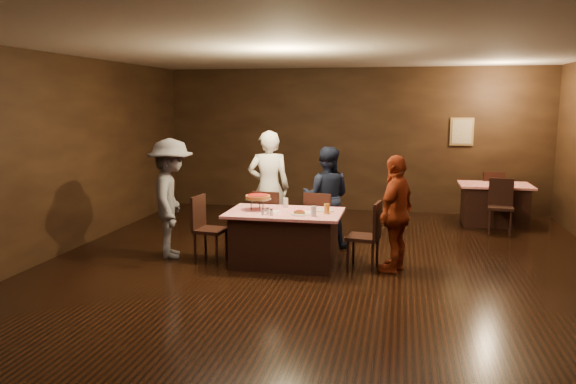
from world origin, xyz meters
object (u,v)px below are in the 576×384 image
object	(u,v)px
chair_end_right	(363,236)
glass_back	(286,203)
chair_back_near	(501,206)
diner_red_shirt	(396,214)
diner_grey_knit	(171,199)
diner_navy_hoodie	(326,197)
chair_far_left	(269,220)
diner_white_jacket	(269,188)
glass_amber	(327,209)
main_table	(285,238)
chair_back_far	(490,195)
back_table	(494,204)
chair_end_left	(211,229)
glass_front_right	(314,211)
plate_empty	(325,210)
pizza_stand	(258,197)
chair_far_right	(320,222)

from	to	relation	value
chair_end_right	glass_back	xyz separation A→B (m)	(-1.15, 0.30, 0.37)
chair_back_near	diner_red_shirt	xyz separation A→B (m)	(-1.79, -2.68, 0.32)
diner_grey_knit	diner_navy_hoodie	bearing A→B (deg)	-82.75
chair_far_left	glass_back	distance (m)	0.68
diner_white_jacket	glass_amber	distance (m)	1.63
glass_back	main_table	bearing A→B (deg)	-80.54
main_table	glass_amber	world-z (taller)	glass_amber
chair_back_far	diner_red_shirt	size ratio (longest dim) A/B	0.60
diner_red_shirt	diner_grey_knit	bearing A→B (deg)	-69.51
diner_white_jacket	back_table	bearing A→B (deg)	-162.23
chair_end_left	glass_front_right	distance (m)	1.61
back_table	chair_end_left	bearing A→B (deg)	-142.45
plate_empty	diner_navy_hoodie	bearing A→B (deg)	96.63
pizza_stand	glass_back	distance (m)	0.44
chair_far_left	chair_back_near	size ratio (longest dim) A/B	1.00
diner_white_jacket	main_table	bearing A→B (deg)	101.02
diner_white_jacket	pizza_stand	bearing A→B (deg)	82.75
glass_amber	chair_end_right	bearing A→B (deg)	5.71
main_table	chair_far_left	world-z (taller)	chair_far_left
diner_white_jacket	pizza_stand	distance (m)	1.10
chair_end_left	glass_back	world-z (taller)	chair_end_left
chair_far_right	pizza_stand	size ratio (longest dim) A/B	2.50
back_table	chair_back_far	size ratio (longest dim) A/B	1.37
glass_amber	glass_back	xyz separation A→B (m)	(-0.65, 0.35, 0.00)
chair_back_near	diner_white_jacket	size ratio (longest dim) A/B	0.52
chair_back_near	plate_empty	xyz separation A→B (m)	(-2.77, -2.55, 0.30)
chair_far_left	diner_white_jacket	world-z (taller)	diner_white_jacket
main_table	diner_white_jacket	xyz separation A→B (m)	(-0.50, 1.15, 0.54)
diner_grey_knit	glass_front_right	world-z (taller)	diner_grey_knit
plate_empty	glass_amber	xyz separation A→B (m)	(0.05, -0.20, 0.06)
diner_grey_knit	glass_back	world-z (taller)	diner_grey_knit
chair_far_left	diner_red_shirt	world-z (taller)	diner_red_shirt
chair_back_far	plate_empty	xyz separation A→B (m)	(-2.77, -3.85, 0.30)
chair_back_near	glass_front_right	distance (m)	4.13
plate_empty	glass_front_right	xyz separation A→B (m)	(-0.10, -0.40, 0.06)
chair_far_right	glass_front_right	world-z (taller)	chair_far_right
main_table	glass_front_right	bearing A→B (deg)	-29.05
main_table	chair_far_left	size ratio (longest dim) A/B	1.68
chair_far_right	chair_far_left	bearing A→B (deg)	7.33
back_table	glass_amber	world-z (taller)	glass_amber
back_table	chair_far_right	size ratio (longest dim) A/B	1.37
diner_grey_knit	glass_front_right	distance (m)	2.20
chair_back_near	glass_amber	size ratio (longest dim) A/B	6.79
pizza_stand	glass_amber	xyz separation A→B (m)	(1.00, -0.10, -0.11)
chair_back_far	diner_red_shirt	world-z (taller)	diner_red_shirt
diner_red_shirt	glass_amber	size ratio (longest dim) A/B	11.40
pizza_stand	main_table	bearing A→B (deg)	-7.13
diner_red_shirt	glass_front_right	xyz separation A→B (m)	(-1.09, -0.27, 0.04)
chair_end_left	diner_white_jacket	world-z (taller)	diner_white_jacket
diner_white_jacket	diner_grey_knit	xyz separation A→B (m)	(-1.22, -1.07, -0.04)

